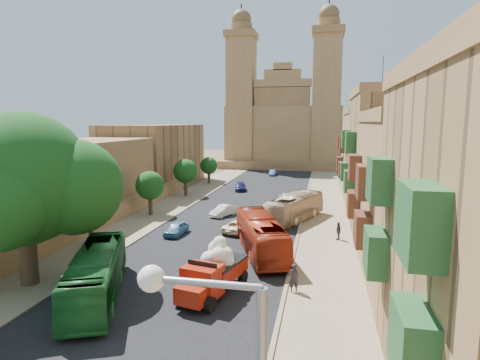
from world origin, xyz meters
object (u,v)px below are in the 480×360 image
at_px(street_tree_a, 90,209).
at_px(car_dkblue, 240,187).
at_px(bus_green_north, 97,274).
at_px(street_tree_d, 209,166).
at_px(street_tree_c, 185,171).
at_px(car_white_a, 223,211).
at_px(olive_pickup, 277,216).
at_px(red_truck, 213,270).
at_px(car_blue_a, 176,229).
at_px(car_cream, 239,226).
at_px(street_tree_b, 150,186).
at_px(ficus_tree, 24,183).
at_px(car_blue_b, 273,173).
at_px(church, 285,126).
at_px(car_white_b, 285,197).
at_px(bus_cream_east, 295,208).
at_px(bus_red_east, 261,235).
at_px(pedestrian_c, 338,231).
at_px(pedestrian_a, 294,278).

xyz_separation_m(street_tree_a, car_dkblue, (6.81, 29.80, -2.64)).
bearing_deg(bus_green_north, street_tree_d, 75.00).
xyz_separation_m(street_tree_c, car_white_a, (8.30, -11.03, -2.92)).
relative_size(car_white_a, car_dkblue, 0.92).
height_order(street_tree_a, olive_pickup, street_tree_a).
distance_m(red_truck, car_blue_a, 13.75).
height_order(car_blue_a, car_cream, car_blue_a).
xyz_separation_m(street_tree_b, car_cream, (11.38, -5.12, -2.76)).
relative_size(ficus_tree, car_blue_b, 3.37).
bearing_deg(church, car_white_b, -84.33).
bearing_deg(street_tree_c, church, 76.79).
bearing_deg(ficus_tree, car_blue_b, 81.03).
relative_size(street_tree_a, car_white_a, 1.30).
bearing_deg(bus_green_north, car_white_b, 52.71).
relative_size(bus_cream_east, car_white_b, 2.95).
bearing_deg(church, car_dkblue, -94.96).
distance_m(bus_red_east, car_white_a, 13.36).
distance_m(bus_green_north, bus_cream_east, 23.94).
bearing_deg(church, pedestrian_c, -80.04).
relative_size(red_truck, car_cream, 1.48).
xyz_separation_m(car_cream, car_blue_b, (-1.88, 41.49, -0.03)).
bearing_deg(bus_cream_east, street_tree_c, -13.23).
distance_m(olive_pickup, pedestrian_a, 16.73).
distance_m(ficus_tree, street_tree_c, 32.15).
relative_size(street_tree_b, pedestrian_a, 2.77).
xyz_separation_m(street_tree_d, bus_red_east, (14.36, -34.90, -1.54)).
relative_size(car_cream, car_dkblue, 1.04).
distance_m(ficus_tree, car_cream, 19.34).
height_order(street_tree_d, car_white_a, street_tree_d).
relative_size(street_tree_d, bus_red_east, 0.42).
height_order(street_tree_c, car_blue_a, street_tree_c).
bearing_deg(pedestrian_a, car_blue_a, -64.83).
bearing_deg(bus_red_east, car_cream, -82.16).
distance_m(car_dkblue, car_white_b, 10.30).
xyz_separation_m(olive_pickup, car_dkblue, (-7.81, 19.15, -0.27)).
relative_size(street_tree_b, car_blue_b, 1.50).
bearing_deg(ficus_tree, car_white_a, 69.84).
xyz_separation_m(street_tree_c, pedestrian_a, (17.50, -29.83, -2.63)).
xyz_separation_m(street_tree_b, car_white_a, (8.30, 0.97, -2.73)).
relative_size(olive_pickup, car_blue_a, 1.30).
distance_m(street_tree_b, bus_cream_east, 16.43).
xyz_separation_m(church, pedestrian_c, (10.62, -60.47, -8.70)).
relative_size(bus_cream_east, pedestrian_a, 5.61).
bearing_deg(pedestrian_a, ficus_tree, -15.36).
relative_size(street_tree_c, red_truck, 0.85).
bearing_deg(street_tree_b, pedestrian_a, -45.53).
bearing_deg(pedestrian_a, car_white_b, -106.39).
relative_size(street_tree_b, car_cream, 1.20).
distance_m(church, pedestrian_c, 62.01).
height_order(ficus_tree, car_white_a, ficus_tree).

